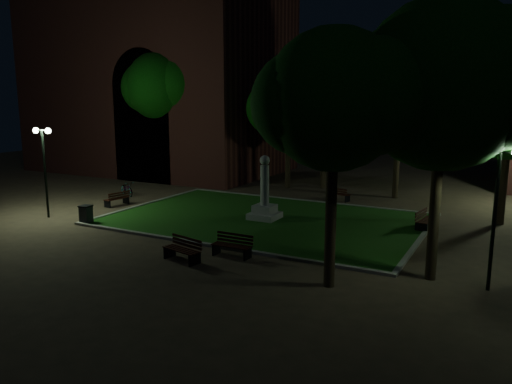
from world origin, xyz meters
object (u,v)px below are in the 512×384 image
at_px(monument, 265,201).
at_px(bench_right_side, 425,220).
at_px(bicycle, 127,189).
at_px(bench_near_right, 232,246).
at_px(trash_bin, 86,214).
at_px(bench_far_side, 338,195).
at_px(bench_near_left, 183,250).
at_px(bench_left_side, 117,199).

bearing_deg(monument, bench_right_side, 14.74).
bearing_deg(bicycle, bench_near_right, -96.17).
xyz_separation_m(monument, bench_right_side, (7.43, 1.96, -0.54)).
relative_size(bench_right_side, trash_bin, 1.85).
xyz_separation_m(bench_far_side, trash_bin, (-9.07, -11.08, 0.09)).
bearing_deg(bench_near_left, trash_bin, 175.31).
bearing_deg(bench_left_side, monument, 104.08).
distance_m(monument, bench_near_left, 7.13).
xyz_separation_m(trash_bin, bicycle, (-3.17, 6.36, -0.02)).
distance_m(bench_near_left, trash_bin, 7.90).
distance_m(bench_near_right, bicycle, 14.15).
distance_m(bench_far_side, bicycle, 13.12).
distance_m(monument, bicycle, 10.68).
bearing_deg(bench_left_side, trash_bin, 30.29).
relative_size(bench_left_side, bench_far_side, 1.03).
distance_m(bench_far_side, trash_bin, 14.32).
distance_m(bench_near_left, bench_left_side, 10.98).
bearing_deg(bench_near_right, bench_far_side, 88.70).
xyz_separation_m(monument, bench_near_left, (0.17, -7.11, -0.54)).
height_order(monument, bench_near_left, monument).
height_order(bench_far_side, bicycle, bicycle).
bearing_deg(bench_near_right, bench_right_side, 52.08).
distance_m(bench_near_left, bench_right_side, 11.62).
height_order(bench_near_left, bench_right_side, same).
distance_m(monument, bench_near_right, 5.99).
bearing_deg(bench_near_right, monument, 104.39).
bearing_deg(bicycle, bench_near_left, -103.94).
bearing_deg(bench_near_right, bicycle, 148.06).
bearing_deg(bench_left_side, bench_near_left, 63.88).
xyz_separation_m(monument, bench_near_right, (1.54, -5.76, -0.54)).
distance_m(bench_near_left, bench_far_side, 13.53).
bearing_deg(bench_near_right, trash_bin, 172.96).
distance_m(trash_bin, bicycle, 7.11).
height_order(bench_right_side, trash_bin, trash_bin).
bearing_deg(bench_right_side, trash_bin, 122.53).
bearing_deg(bench_far_side, bench_near_right, 103.51).
bearing_deg(bench_left_side, bench_far_side, 132.44).
xyz_separation_m(bench_near_right, bench_far_side, (0.16, 12.09, -0.04)).
bearing_deg(bench_right_side, bench_left_side, 108.25).
height_order(bench_near_left, bench_left_side, bench_near_left).
bearing_deg(monument, bench_near_right, -75.08).
bearing_deg(bench_right_side, bench_near_right, 150.79).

